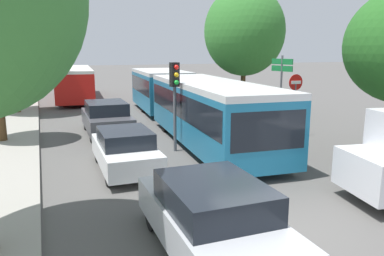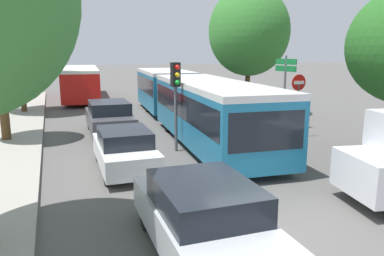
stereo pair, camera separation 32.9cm
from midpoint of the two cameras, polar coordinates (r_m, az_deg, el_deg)
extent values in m
plane|color=#565451|center=(8.45, 12.65, -15.44)|extent=(200.00, 200.00, 0.00)
cube|color=#9E998E|center=(19.32, -27.48, -0.86)|extent=(3.20, 35.45, 0.14)
cube|color=teal|center=(15.19, 2.09, 2.31)|extent=(3.51, 10.06, 2.13)
cube|color=black|center=(15.14, 2.10, 3.75)|extent=(3.49, 9.67, 0.93)
cube|color=silver|center=(15.05, 2.13, 6.71)|extent=(3.51, 10.06, 0.21)
cube|color=teal|center=(24.14, -5.21, 5.74)|extent=(3.23, 6.96, 2.13)
cube|color=black|center=(24.11, -5.23, 6.65)|extent=(3.23, 6.69, 0.93)
cube|color=silver|center=(24.05, -5.26, 8.51)|extent=(3.23, 6.96, 0.21)
cylinder|color=black|center=(20.37, -2.94, 4.69)|extent=(2.04, 1.21, 1.96)
cube|color=black|center=(10.72, 10.68, -0.43)|extent=(2.33, 0.31, 1.14)
cylinder|color=black|center=(12.97, 11.32, -3.28)|extent=(0.40, 1.06, 1.04)
cylinder|color=black|center=(12.10, 1.97, -4.15)|extent=(0.40, 1.06, 1.04)
cylinder|color=black|center=(18.63, 2.13, 1.46)|extent=(0.40, 1.06, 1.04)
cylinder|color=black|center=(18.04, -4.56, 1.09)|extent=(0.40, 1.06, 1.04)
cylinder|color=black|center=(24.49, -2.63, 3.90)|extent=(0.40, 1.06, 1.04)
cylinder|color=black|center=(24.04, -7.78, 3.66)|extent=(0.40, 1.06, 1.04)
cube|color=red|center=(31.77, -17.74, 6.55)|extent=(3.56, 11.86, 2.03)
cube|color=black|center=(31.74, -17.78, 7.21)|extent=(3.53, 11.28, 0.85)
cube|color=silver|center=(31.70, -17.86, 8.56)|extent=(3.56, 11.86, 0.20)
cylinder|color=black|center=(35.70, -19.40, 5.67)|extent=(0.39, 1.04, 1.02)
cylinder|color=black|center=(35.69, -15.90, 5.89)|extent=(0.39, 1.04, 1.02)
cylinder|color=black|center=(28.39, -19.85, 4.27)|extent=(0.39, 1.04, 1.02)
cylinder|color=black|center=(28.37, -15.45, 4.53)|extent=(0.39, 1.04, 1.02)
cube|color=#B7BABF|center=(7.27, 1.60, -14.47)|extent=(1.91, 4.32, 0.69)
cube|color=black|center=(6.94, 1.96, -10.27)|extent=(1.72, 2.28, 0.53)
cylinder|color=black|center=(8.36, -7.06, -13.08)|extent=(0.24, 0.66, 0.65)
cylinder|color=black|center=(8.80, 2.81, -11.68)|extent=(0.24, 0.66, 0.65)
cube|color=white|center=(12.33, -10.93, -3.85)|extent=(1.75, 3.97, 0.64)
cube|color=black|center=(12.11, -10.96, -1.40)|extent=(1.58, 2.09, 0.49)
cylinder|color=black|center=(13.52, -14.75, -3.81)|extent=(0.22, 0.60, 0.60)
cylinder|color=black|center=(13.72, -8.93, -3.33)|extent=(0.22, 0.60, 0.60)
cylinder|color=black|center=(11.12, -13.31, -7.08)|extent=(0.22, 0.60, 0.60)
cylinder|color=black|center=(11.36, -6.27, -6.42)|extent=(0.22, 0.60, 0.60)
cube|color=#47474C|center=(17.85, -13.41, 1.06)|extent=(1.98, 4.47, 0.72)
cube|color=black|center=(17.64, -13.46, 3.03)|extent=(1.78, 2.36, 0.55)
cylinder|color=black|center=(19.21, -16.26, 0.75)|extent=(0.25, 0.68, 0.67)
cylinder|color=black|center=(19.39, -11.62, 1.08)|extent=(0.25, 0.68, 0.67)
cylinder|color=black|center=(16.44, -15.43, -0.98)|extent=(0.25, 0.68, 0.67)
cylinder|color=black|center=(16.65, -10.03, -0.58)|extent=(0.25, 0.68, 0.67)
cube|color=silver|center=(10.23, 24.68, -6.34)|extent=(1.23, 2.03, 1.00)
cylinder|color=black|center=(11.24, 23.63, -7.24)|extent=(0.75, 0.37, 0.72)
cylinder|color=#56595E|center=(14.25, -3.30, 3.10)|extent=(0.12, 0.12, 3.40)
cube|color=black|center=(14.12, -3.36, 8.13)|extent=(0.36, 0.29, 0.90)
sphere|color=red|center=(13.97, -3.08, 9.24)|extent=(0.18, 0.18, 0.18)
sphere|color=#EAAD14|center=(13.99, -3.07, 8.10)|extent=(0.18, 0.18, 0.18)
sphere|color=green|center=(14.01, -3.05, 6.96)|extent=(0.18, 0.18, 0.18)
cylinder|color=#56595E|center=(17.21, 14.78, 2.53)|extent=(0.08, 0.08, 2.40)
cylinder|color=red|center=(17.06, 15.00, 6.74)|extent=(0.70, 0.03, 0.70)
cube|color=white|center=(17.05, 15.04, 6.74)|extent=(0.50, 0.04, 0.14)
cylinder|color=#56595E|center=(19.42, 12.90, 5.41)|extent=(0.10, 0.10, 3.60)
cube|color=#197A38|center=(19.32, 13.10, 9.83)|extent=(0.30, 1.39, 0.28)
cube|color=#197A38|center=(19.33, 13.05, 8.82)|extent=(0.30, 1.39, 0.28)
cylinder|color=#51381E|center=(17.47, -27.72, 2.23)|extent=(0.37, 0.37, 2.71)
cylinder|color=#51381E|center=(25.24, -25.57, 5.34)|extent=(0.33, 0.33, 3.07)
ellipsoid|color=#286623|center=(25.16, -26.26, 13.06)|extent=(4.99, 4.99, 4.99)
ellipsoid|color=#33752D|center=(25.52, -25.81, 11.37)|extent=(2.99, 2.99, 2.75)
cylinder|color=#51381E|center=(22.99, 7.35, 5.78)|extent=(0.29, 0.29, 3.00)
ellipsoid|color=#33752D|center=(22.91, 7.58, 14.39)|extent=(4.75, 4.75, 5.19)
camera|label=1|loc=(0.16, -90.73, -0.15)|focal=35.00mm
camera|label=2|loc=(0.16, 89.27, 0.15)|focal=35.00mm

